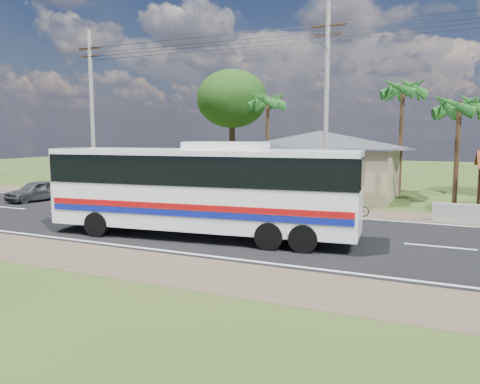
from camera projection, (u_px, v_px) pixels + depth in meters
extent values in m
plane|color=#314518|center=(222.00, 227.00, 20.96)|extent=(120.00, 120.00, 0.00)
cube|color=black|center=(222.00, 227.00, 20.95)|extent=(120.00, 10.00, 0.02)
cube|color=brown|center=(273.00, 207.00, 26.83)|extent=(120.00, 3.00, 0.01)
cube|color=brown|center=(132.00, 264.00, 15.08)|extent=(120.00, 3.00, 0.01)
cube|color=silver|center=(261.00, 211.00, 25.20)|extent=(120.00, 0.15, 0.01)
cube|color=silver|center=(163.00, 250.00, 16.70)|extent=(120.00, 0.15, 0.01)
cube|color=silver|center=(222.00, 227.00, 20.95)|extent=(120.00, 0.15, 0.01)
cube|color=tan|center=(319.00, 172.00, 32.11)|extent=(10.00, 8.00, 3.20)
cube|color=#4C4F54|center=(320.00, 148.00, 31.90)|extent=(10.60, 8.60, 0.10)
pyramid|color=#4C4F54|center=(320.00, 131.00, 31.76)|extent=(12.40, 10.00, 1.20)
cube|color=black|center=(257.00, 173.00, 29.68)|extent=(1.20, 0.08, 1.20)
cube|color=black|center=(302.00, 175.00, 28.46)|extent=(1.20, 0.08, 1.20)
cube|color=black|center=(352.00, 177.00, 27.23)|extent=(1.20, 0.08, 1.20)
cylinder|color=#3A2115|center=(479.00, 186.00, 25.73)|extent=(0.16, 0.16, 2.60)
cylinder|color=#9E9E99|center=(92.00, 114.00, 31.48)|extent=(0.26, 0.26, 11.00)
cube|color=#3A2115|center=(90.00, 48.00, 30.95)|extent=(1.80, 0.12, 0.12)
cube|color=#3A2115|center=(90.00, 56.00, 31.01)|extent=(1.40, 0.10, 0.10)
cylinder|color=#9E9E99|center=(326.00, 109.00, 24.93)|extent=(0.26, 0.26, 11.00)
cube|color=#3A2115|center=(328.00, 25.00, 24.40)|extent=(1.80, 0.12, 0.12)
cube|color=#3A2115|center=(328.00, 35.00, 24.47)|extent=(1.40, 0.10, 0.10)
cylinder|color=gray|center=(323.00, 46.00, 23.65)|extent=(0.08, 2.00, 0.08)
cube|color=gray|center=(318.00, 42.00, 22.74)|extent=(0.50, 0.18, 0.12)
cylinder|color=black|center=(195.00, 42.00, 27.70)|extent=(16.00, 0.02, 0.02)
cylinder|color=#47301E|center=(457.00, 155.00, 26.65)|extent=(0.28, 0.28, 6.00)
cylinder|color=#47301E|center=(401.00, 140.00, 32.06)|extent=(0.28, 0.28, 7.50)
cylinder|color=#47301E|center=(267.00, 143.00, 36.63)|extent=(0.28, 0.28, 7.00)
cylinder|color=#47301E|center=(232.00, 148.00, 40.14)|extent=(0.50, 0.50, 5.95)
ellipsoid|color=black|center=(232.00, 99.00, 39.63)|extent=(6.00, 6.00, 4.92)
cube|color=white|center=(202.00, 188.00, 18.64)|extent=(12.56, 3.91, 3.09)
cube|color=black|center=(202.00, 169.00, 18.55)|extent=(12.62, 3.97, 1.13)
cube|color=black|center=(72.00, 174.00, 20.49)|extent=(0.38, 2.37, 1.85)
cube|color=#A60A0C|center=(189.00, 207.00, 17.48)|extent=(12.08, 1.37, 0.23)
cube|color=navy|center=(189.00, 214.00, 17.51)|extent=(12.08, 1.37, 0.23)
cube|color=white|center=(226.00, 146.00, 18.12)|extent=(3.25, 1.97, 0.31)
cylinder|color=black|center=(97.00, 224.00, 18.98)|extent=(1.06, 0.47, 1.03)
cylinder|color=black|center=(128.00, 215.00, 21.21)|extent=(1.06, 0.47, 1.03)
cylinder|color=black|center=(269.00, 236.00, 16.76)|extent=(1.06, 0.47, 1.03)
cylinder|color=black|center=(284.00, 224.00, 18.99)|extent=(1.06, 0.47, 1.03)
cylinder|color=black|center=(303.00, 239.00, 16.38)|extent=(1.06, 0.47, 1.03)
cylinder|color=black|center=(314.00, 226.00, 18.61)|extent=(1.06, 0.47, 1.03)
imported|color=black|center=(353.00, 208.00, 23.84)|extent=(1.64, 0.58, 0.86)
imported|color=#303032|center=(36.00, 191.00, 29.21)|extent=(2.12, 3.96, 1.28)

